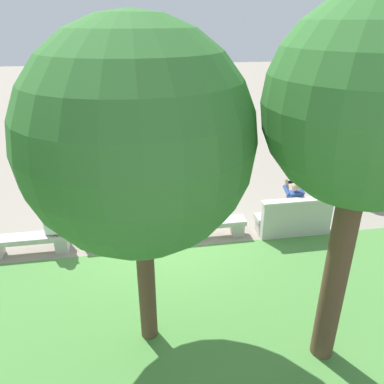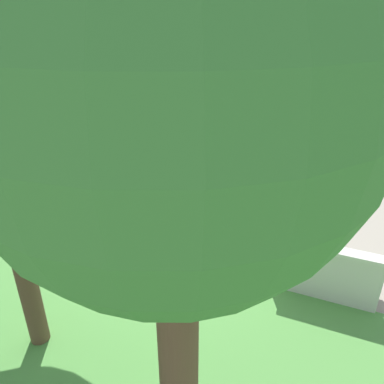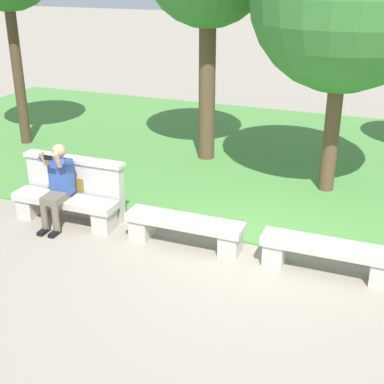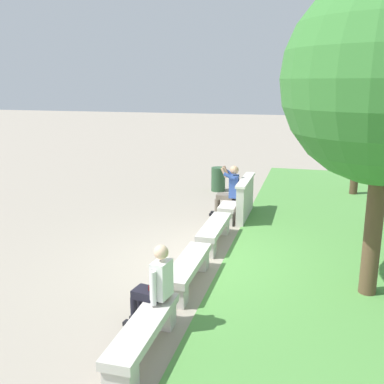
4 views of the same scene
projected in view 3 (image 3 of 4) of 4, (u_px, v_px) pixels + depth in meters
name	position (u px, v px, depth m)	size (l,w,h in m)	color
ground_plane	(252.00, 258.00, 7.66)	(80.00, 80.00, 0.00)	gray
grass_strip	(307.00, 161.00, 11.40)	(20.03, 8.00, 0.03)	#518E42
bench_main	(65.00, 206.00, 8.60)	(1.79, 0.40, 0.45)	beige
bench_near	(184.00, 228.00, 7.89)	(1.79, 0.40, 0.45)	beige
bench_mid	(327.00, 253.00, 7.19)	(1.79, 0.40, 0.45)	beige
backrest_wall_with_plaque	(76.00, 186.00, 8.80)	(1.79, 0.24, 1.01)	beige
person_photographer	(58.00, 182.00, 8.37)	(0.48, 0.73, 1.32)	black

